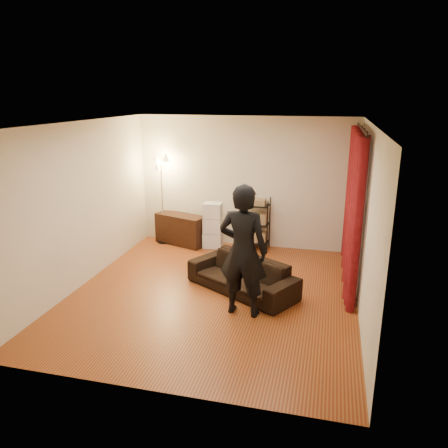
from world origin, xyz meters
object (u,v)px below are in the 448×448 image
(sofa, at_px, (242,275))
(storage_boxes, at_px, (213,225))
(floor_lamp, at_px, (162,200))
(person, at_px, (243,251))
(media_cabinet, at_px, (181,229))
(wire_shelf, at_px, (257,224))

(sofa, height_order, storage_boxes, storage_boxes)
(sofa, height_order, floor_lamp, floor_lamp)
(sofa, bearing_deg, person, -47.60)
(person, relative_size, media_cabinet, 1.76)
(storage_boxes, distance_m, floor_lamp, 1.21)
(sofa, bearing_deg, storage_boxes, 148.33)
(person, distance_m, floor_lamp, 3.58)
(sofa, relative_size, wire_shelf, 1.73)
(storage_boxes, height_order, wire_shelf, wire_shelf)
(media_cabinet, height_order, floor_lamp, floor_lamp)
(wire_shelf, xyz_separation_m, floor_lamp, (-2.03, -0.06, 0.39))
(wire_shelf, bearing_deg, media_cabinet, 163.57)
(sofa, bearing_deg, media_cabinet, 161.58)
(person, distance_m, media_cabinet, 3.41)
(person, height_order, media_cabinet, person)
(wire_shelf, bearing_deg, storage_boxes, 168.87)
(person, xyz_separation_m, floor_lamp, (-2.31, 2.74, -0.03))
(person, bearing_deg, floor_lamp, -44.22)
(sofa, distance_m, person, 1.03)
(storage_boxes, relative_size, wire_shelf, 0.89)
(sofa, relative_size, person, 0.97)
(media_cabinet, relative_size, floor_lamp, 0.59)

